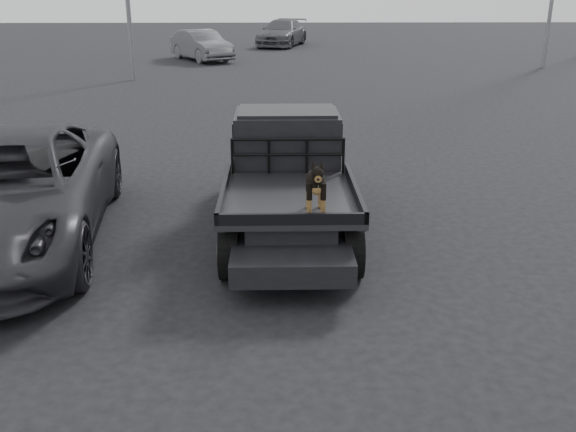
{
  "coord_description": "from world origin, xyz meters",
  "views": [
    {
      "loc": [
        0.59,
        -7.25,
        3.78
      ],
      "look_at": [
        0.74,
        -0.15,
        1.19
      ],
      "focal_mm": 40.0,
      "sensor_mm": 36.0,
      "label": 1
    }
  ],
  "objects_px": {
    "distant_car_b": "(282,33)",
    "parked_suv": "(5,192)",
    "dog": "(316,185)",
    "distant_car_a": "(201,45)",
    "flatbed_ute": "(288,204)"
  },
  "relations": [
    {
      "from": "parked_suv",
      "to": "distant_car_a",
      "type": "xyz_separation_m",
      "value": [
        0.3,
        24.75,
        -0.09
      ]
    },
    {
      "from": "parked_suv",
      "to": "distant_car_a",
      "type": "distance_m",
      "value": 24.76
    },
    {
      "from": "parked_suv",
      "to": "dog",
      "type": "bearing_deg",
      "value": -21.59
    },
    {
      "from": "dog",
      "to": "distant_car_a",
      "type": "relative_size",
      "value": 0.16
    },
    {
      "from": "distant_car_a",
      "to": "parked_suv",
      "type": "bearing_deg",
      "value": -121.54
    },
    {
      "from": "dog",
      "to": "distant_car_a",
      "type": "height_order",
      "value": "dog"
    },
    {
      "from": "dog",
      "to": "distant_car_b",
      "type": "height_order",
      "value": "dog"
    },
    {
      "from": "flatbed_ute",
      "to": "distant_car_b",
      "type": "distance_m",
      "value": 32.22
    },
    {
      "from": "flatbed_ute",
      "to": "distant_car_a",
      "type": "height_order",
      "value": "distant_car_a"
    },
    {
      "from": "dog",
      "to": "distant_car_a",
      "type": "xyz_separation_m",
      "value": [
        -4.26,
        25.94,
        -0.53
      ]
    },
    {
      "from": "dog",
      "to": "parked_suv",
      "type": "relative_size",
      "value": 0.12
    },
    {
      "from": "dog",
      "to": "distant_car_a",
      "type": "distance_m",
      "value": 26.29
    },
    {
      "from": "flatbed_ute",
      "to": "dog",
      "type": "height_order",
      "value": "dog"
    },
    {
      "from": "distant_car_b",
      "to": "parked_suv",
      "type": "bearing_deg",
      "value": -82.05
    },
    {
      "from": "flatbed_ute",
      "to": "distant_car_b",
      "type": "relative_size",
      "value": 0.98
    }
  ]
}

